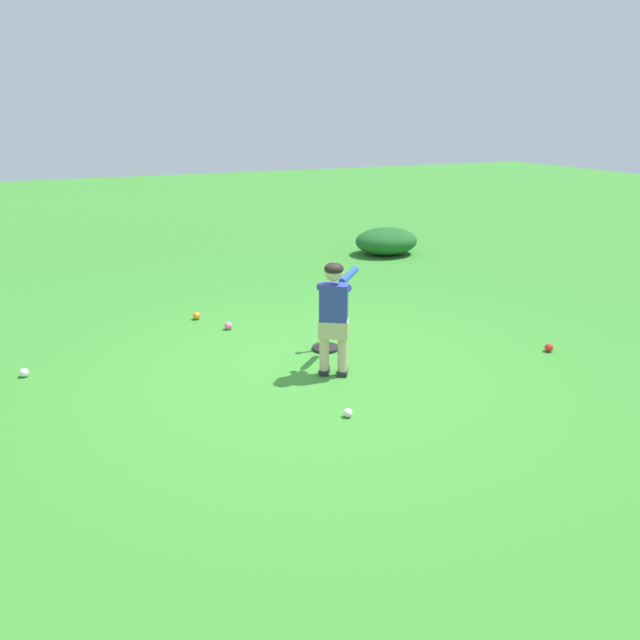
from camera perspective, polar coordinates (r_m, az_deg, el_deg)
ground_plane at (r=5.79m, az=-0.69°, el=-4.64°), size 40.00×40.00×0.00m
child_batter at (r=5.46m, az=1.39°, el=1.16°), size 0.64×0.61×1.08m
play_ball_far_left at (r=6.24m, az=-26.21°, el=-4.49°), size 0.08×0.08×0.08m
play_ball_center_lawn at (r=4.91m, az=2.65°, el=-8.76°), size 0.07×0.07×0.07m
play_ball_far_right at (r=6.89m, az=-8.67°, el=-0.53°), size 0.09×0.09×0.09m
play_ball_midfield at (r=7.29m, az=-11.60°, el=0.40°), size 0.09×0.09×0.09m
play_ball_near_batter at (r=6.61m, az=20.85°, el=-2.46°), size 0.09×0.09×0.09m
batting_tee at (r=6.22m, az=0.52°, el=-1.89°), size 0.28×0.28×0.62m
shrub_left_background at (r=10.55m, az=6.29°, el=7.43°), size 1.10×0.92×0.46m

